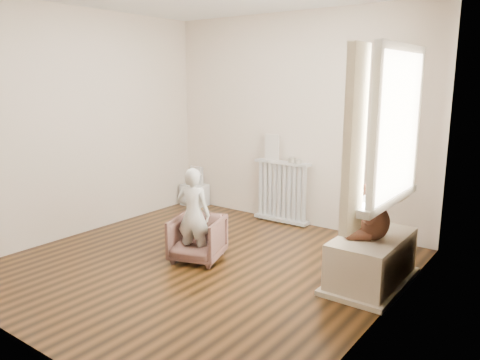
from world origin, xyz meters
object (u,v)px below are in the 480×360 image
Objects in this scene: toy_vanity at (195,187)px; plush_cat at (388,179)px; child at (193,215)px; teddy_bear at (373,214)px; radiator at (282,193)px; armchair at (197,239)px; toy_bench at (371,262)px.

toy_vanity is 3.51m from plush_cat.
child is 1.89m from plush_cat.
radiator is at bearing 119.51° from teddy_bear.
armchair is 0.27m from child.
child is 0.99× the size of toy_bench.
radiator reaches higher than armchair.
teddy_bear is at bearing -35.95° from radiator.
plush_cat reaches higher than teddy_bear.
child is at bearing -108.93° from armchair.
child is at bearing -48.46° from toy_vanity.
toy_bench is 0.47m from teddy_bear.
plush_cat is (3.21, -1.21, 0.72)m from toy_vanity.
teddy_bear is (3.08, -1.15, 0.40)m from toy_vanity.
plush_cat is (1.75, -1.24, 0.61)m from radiator.
radiator is 1.97m from toy_bench.
child is at bearing 171.87° from teddy_bear.
radiator is 1.41× the size of toy_vanity.
radiator is at bearing 70.59° from armchair.
armchair is (-0.01, -1.61, -0.16)m from radiator.
teddy_bear is at bearing -20.43° from toy_vanity.
toy_vanity is 2.14m from armchair.
teddy_bear reaches higher than toy_vanity.
armchair is (1.44, -1.58, -0.05)m from toy_vanity.
armchair is at bearing -163.00° from toy_bench.
radiator reaches higher than toy_vanity.
plush_cat reaches higher than toy_vanity.
armchair is at bearing -47.57° from toy_vanity.
toy_bench is at bearing 72.61° from teddy_bear.
radiator is at bearing 145.47° from toy_bench.
plush_cat is at bearing -41.95° from toy_bench.
radiator reaches higher than toy_bench.
toy_bench is at bearing 179.66° from child.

